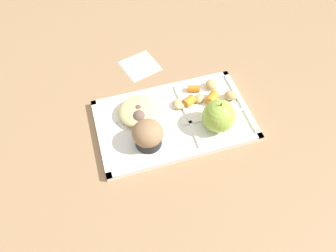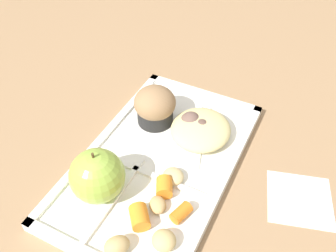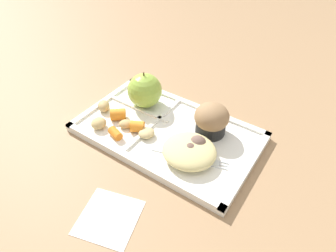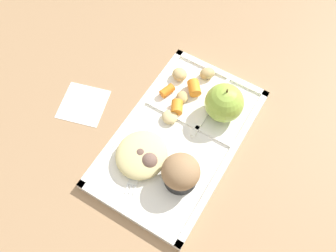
# 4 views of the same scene
# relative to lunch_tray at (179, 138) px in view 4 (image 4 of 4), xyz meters

# --- Properties ---
(ground) EXTENTS (6.00, 6.00, 0.00)m
(ground) POSITION_rel_lunch_tray_xyz_m (0.00, -0.00, -0.01)
(ground) COLOR #997551
(lunch_tray) EXTENTS (0.39, 0.23, 0.02)m
(lunch_tray) POSITION_rel_lunch_tray_xyz_m (0.00, 0.00, 0.00)
(lunch_tray) COLOR white
(lunch_tray) RESTS_ON ground
(green_apple) EXTENTS (0.08, 0.08, 0.09)m
(green_apple) POSITION_rel_lunch_tray_xyz_m (-0.10, 0.05, 0.05)
(green_apple) COLOR #93B742
(green_apple) RESTS_ON lunch_tray
(bran_muffin) EXTENTS (0.07, 0.07, 0.07)m
(bran_muffin) POSITION_rel_lunch_tray_xyz_m (0.08, 0.05, 0.04)
(bran_muffin) COLOR black
(bran_muffin) RESTS_ON lunch_tray
(carrot_slice_near_corner) EXTENTS (0.04, 0.04, 0.03)m
(carrot_slice_near_corner) POSITION_rel_lunch_tray_xyz_m (-0.11, -0.03, 0.02)
(carrot_slice_near_corner) COLOR orange
(carrot_slice_near_corner) RESTS_ON lunch_tray
(carrot_slice_large) EXTENTS (0.04, 0.04, 0.02)m
(carrot_slice_large) POSITION_rel_lunch_tray_xyz_m (-0.05, -0.04, 0.02)
(carrot_slice_large) COLOR orange
(carrot_slice_large) RESTS_ON lunch_tray
(carrot_slice_back) EXTENTS (0.04, 0.03, 0.02)m
(carrot_slice_back) POSITION_rel_lunch_tray_xyz_m (-0.08, -0.08, 0.01)
(carrot_slice_back) COLOR orange
(carrot_slice_back) RESTS_ON lunch_tray
(potato_chunk_large) EXTENTS (0.04, 0.04, 0.02)m
(potato_chunk_large) POSITION_rel_lunch_tray_xyz_m (-0.13, -0.08, 0.02)
(potato_chunk_large) COLOR tan
(potato_chunk_large) RESTS_ON lunch_tray
(potato_chunk_small) EXTENTS (0.04, 0.04, 0.02)m
(potato_chunk_small) POSITION_rel_lunch_tray_xyz_m (-0.08, -0.04, 0.01)
(potato_chunk_small) COLOR tan
(potato_chunk_small) RESTS_ON lunch_tray
(potato_chunk_browned) EXTENTS (0.05, 0.05, 0.02)m
(potato_chunk_browned) POSITION_rel_lunch_tray_xyz_m (-0.03, -0.04, 0.01)
(potato_chunk_browned) COLOR tan
(potato_chunk_browned) RESTS_ON lunch_tray
(potato_chunk_golden) EXTENTS (0.04, 0.04, 0.02)m
(potato_chunk_golden) POSITION_rel_lunch_tray_xyz_m (-0.16, -0.02, 0.02)
(potato_chunk_golden) COLOR tan
(potato_chunk_golden) RESTS_ON lunch_tray
(egg_noodle_pile) EXTENTS (0.11, 0.10, 0.03)m
(egg_noodle_pile) POSITION_rel_lunch_tray_xyz_m (0.08, -0.04, 0.02)
(egg_noodle_pile) COLOR #D6C684
(egg_noodle_pile) RESTS_ON lunch_tray
(meatball_front) EXTENTS (0.04, 0.04, 0.04)m
(meatball_front) POSITION_rel_lunch_tray_xyz_m (0.08, -0.04, 0.02)
(meatball_front) COLOR brown
(meatball_front) RESTS_ON lunch_tray
(meatball_center) EXTENTS (0.04, 0.04, 0.04)m
(meatball_center) POSITION_rel_lunch_tray_xyz_m (0.09, -0.02, 0.02)
(meatball_center) COLOR brown
(meatball_center) RESTS_ON lunch_tray
(plastic_fork) EXTENTS (0.15, 0.06, 0.00)m
(plastic_fork) POSITION_rel_lunch_tray_xyz_m (0.10, -0.04, 0.01)
(plastic_fork) COLOR silver
(plastic_fork) RESTS_ON lunch_tray
(paper_napkin) EXTENTS (0.12, 0.12, 0.00)m
(paper_napkin) POSITION_rel_lunch_tray_xyz_m (0.04, -0.23, -0.01)
(paper_napkin) COLOR white
(paper_napkin) RESTS_ON ground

